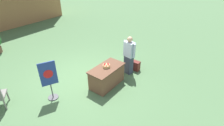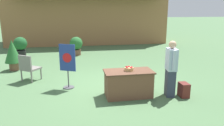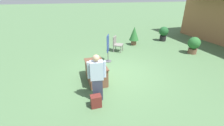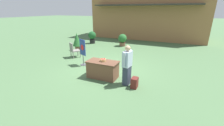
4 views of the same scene
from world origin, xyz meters
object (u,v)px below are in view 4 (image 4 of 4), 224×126
Objects in this scene: potted_plant_near_left at (122,39)px; apple_basket at (103,60)px; potted_plant_far_right at (92,37)px; patio_chair at (74,49)px; potted_plant_near_right at (77,40)px; display_table at (103,69)px; backpack at (135,83)px; poster_board at (83,52)px; person_visitor at (127,65)px.

apple_basket is at bearing -77.54° from potted_plant_near_left.
patio_chair is at bearing -74.79° from potted_plant_far_right.
display_table is at bearing -41.72° from potted_plant_near_right.
potted_plant_near_right is at bearing 138.28° from display_table.
backpack is at bearing -34.99° from potted_plant_near_right.
poster_board is 3.45m from potted_plant_near_right.
display_table is 1.29× the size of potted_plant_far_right.
potted_plant_near_right is at bearing -113.13° from poster_board.
apple_basket is 1.22m from person_visitor.
poster_board is (-2.97, 1.22, -0.06)m from person_visitor.
potted_plant_far_right reaches higher than patio_chair.
person_visitor is at bearing -35.88° from potted_plant_near_right.
person_visitor is at bearing -49.33° from potted_plant_far_right.
potted_plant_near_right is (-2.29, 2.58, -0.03)m from poster_board.
poster_board is 1.32× the size of potted_plant_far_right.
person_visitor is 1.72× the size of patio_chair.
display_table is 1.09× the size of potted_plant_near_right.
backpack is 0.44× the size of patio_chair.
potted_plant_near_left reaches higher than display_table.
person_visitor reaches higher than display_table.
poster_board is 1.12× the size of potted_plant_near_right.
backpack is at bearing 168.72° from person_visitor.
display_table is 5.35× the size of apple_basket.
apple_basket is 0.28× the size of patio_chair.
apple_basket is 1.74m from backpack.
backpack is 5.29m from patio_chair.
poster_board reaches higher than potted_plant_far_right.
potted_plant_near_right is (-0.90, 1.61, 0.23)m from patio_chair.
potted_plant_near_left is at bearing 2.10° from potted_plant_far_right.
potted_plant_near_right is at bearing -134.56° from potted_plant_near_left.
apple_basket is at bearing 85.64° from poster_board.
poster_board is at bearing -63.91° from potted_plant_far_right.
backpack is 7.30m from potted_plant_near_left.
backpack is at bearing -81.23° from patio_chair.
apple_basket is at bearing 167.16° from backpack.
person_visitor is 8.45m from potted_plant_far_right.
backpack is 6.90m from potted_plant_near_right.
person_visitor reaches higher than poster_board.
potted_plant_far_right is (-4.31, 6.19, -0.21)m from apple_basket.
potted_plant_near_right is at bearing -26.61° from person_visitor.
backpack is at bearing 93.07° from poster_board.
poster_board is at bearing -94.07° from potted_plant_near_left.
poster_board is at bearing -48.40° from potted_plant_near_right.
potted_plant_near_right reaches higher than display_table.
apple_basket is (0.02, 0.02, 0.45)m from display_table.
potted_plant_near_right is (-4.04, 3.60, 0.37)m from display_table.
potted_plant_near_right is (-5.64, 3.95, 0.55)m from backpack.
potted_plant_far_right reaches higher than backpack.
potted_plant_near_left is at bearing 102.46° from apple_basket.
person_visitor is (1.22, -0.20, 0.45)m from display_table.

